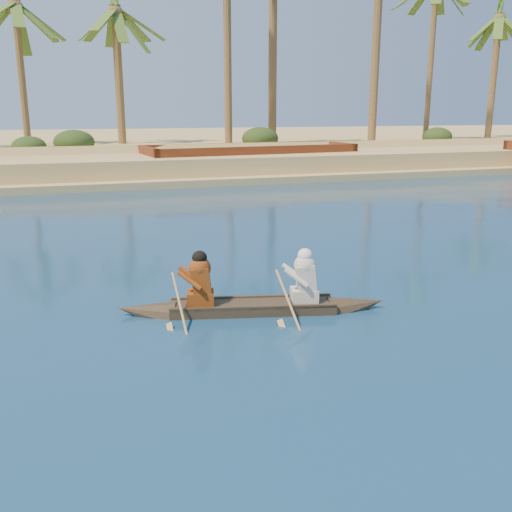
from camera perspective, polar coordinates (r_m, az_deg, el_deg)
name	(u,v)px	position (r m, az deg, el deg)	size (l,w,h in m)	color
ground	(344,431)	(7.21, 8.76, -16.90)	(160.00, 160.00, 0.00)	navy
sandy_embankment	(97,148)	(52.50, -15.58, 10.41)	(150.00, 51.00, 1.50)	tan
palm_grove	(101,42)	(40.76, -15.26, 19.96)	(110.00, 14.00, 16.00)	#3C6122
shrub_cluster	(112,152)	(37.13, -14.20, 10.08)	(100.00, 6.00, 2.40)	#233915
canoe	(253,298)	(10.80, -0.33, -4.25)	(5.09, 1.85, 1.40)	#3F3222
barge_mid	(250,162)	(34.21, -0.65, 9.37)	(12.68, 5.20, 2.06)	maroon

